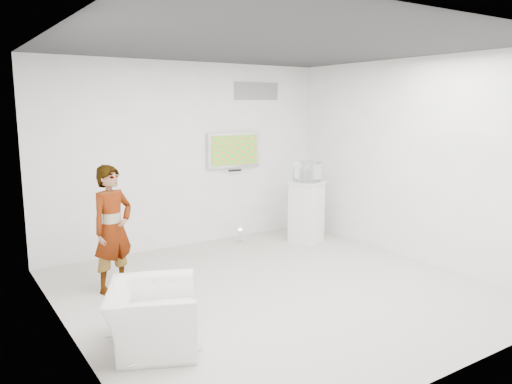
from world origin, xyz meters
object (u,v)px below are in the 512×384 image
(armchair, at_px, (152,316))
(pedestal, at_px, (306,212))
(tv, at_px, (233,150))
(floor_uplight, at_px, (240,236))
(person, at_px, (113,229))

(armchair, xyz_separation_m, pedestal, (3.63, 2.14, 0.21))
(tv, relative_size, floor_uplight, 4.10)
(tv, bearing_deg, armchair, -131.87)
(person, height_order, armchair, person)
(floor_uplight, bearing_deg, person, -157.67)
(person, xyz_separation_m, pedestal, (3.46, 0.47, -0.28))
(tv, height_order, pedestal, tv)
(person, bearing_deg, tv, 6.27)
(armchair, bearing_deg, tv, -17.59)
(tv, distance_m, floor_uplight, 1.48)
(person, relative_size, pedestal, 1.54)
(person, xyz_separation_m, floor_uplight, (2.48, 1.02, -0.68))
(person, height_order, floor_uplight, person)
(armchair, distance_m, pedestal, 4.22)
(floor_uplight, bearing_deg, tv, 75.85)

